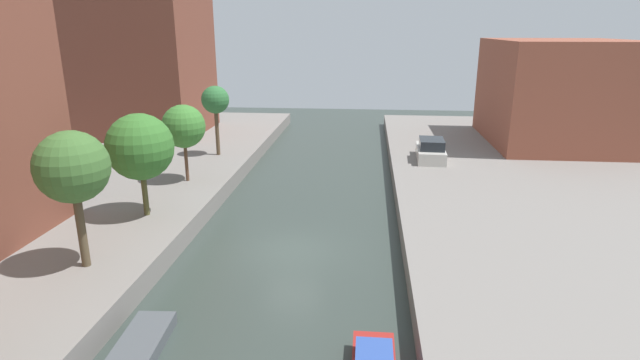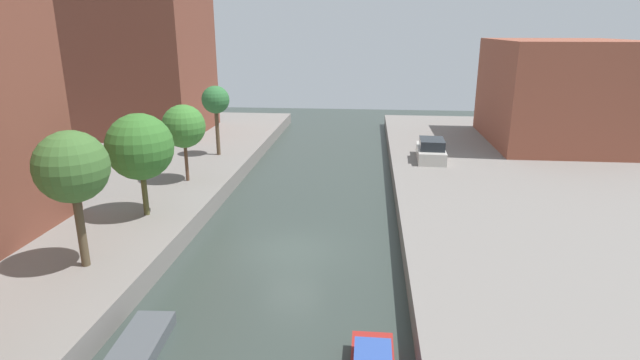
# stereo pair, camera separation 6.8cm
# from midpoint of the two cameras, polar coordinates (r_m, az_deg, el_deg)

# --- Properties ---
(ground_plane) EXTENTS (84.00, 84.00, 0.00)m
(ground_plane) POSITION_cam_midpoint_polar(r_m,az_deg,el_deg) (23.32, -3.11, -8.05)
(ground_plane) COLOR #333D38
(quay_right) EXTENTS (20.00, 64.00, 1.00)m
(quay_right) POSITION_cam_midpoint_polar(r_m,az_deg,el_deg) (25.69, 32.45, -7.19)
(quay_right) COLOR gray
(quay_right) RESTS_ON ground_plane
(low_block_right) EXTENTS (10.00, 12.28, 7.95)m
(low_block_right) POSITION_cam_midpoint_polar(r_m,az_deg,el_deg) (43.93, 25.44, 8.98)
(low_block_right) COLOR brown
(low_block_right) RESTS_ON quay_right
(street_tree_2) EXTENTS (2.68, 2.68, 5.31)m
(street_tree_2) POSITION_cam_midpoint_polar(r_m,az_deg,el_deg) (20.46, -26.27, 1.25)
(street_tree_2) COLOR brown
(street_tree_2) RESTS_ON quay_left
(street_tree_3) EXTENTS (3.18, 3.18, 5.02)m
(street_tree_3) POSITION_cam_midpoint_polar(r_m,az_deg,el_deg) (25.29, -19.71, 3.55)
(street_tree_3) COLOR #4C4A28
(street_tree_3) RESTS_ON quay_left
(street_tree_4) EXTENTS (2.54, 2.54, 4.57)m
(street_tree_4) POSITION_cam_midpoint_polar(r_m,az_deg,el_deg) (30.53, -15.17, 5.89)
(street_tree_4) COLOR brown
(street_tree_4) RESTS_ON quay_left
(street_tree_5) EXTENTS (1.94, 1.94, 4.95)m
(street_tree_5) POSITION_cam_midpoint_polar(r_m,az_deg,el_deg) (36.43, -11.72, 8.81)
(street_tree_5) COLOR brown
(street_tree_5) RESTS_ON quay_left
(parked_car) EXTENTS (2.02, 4.22, 1.51)m
(parked_car) POSITION_cam_midpoint_polar(r_m,az_deg,el_deg) (35.75, 12.54, 3.26)
(parked_car) COLOR beige
(parked_car) RESTS_ON quay_right
(moored_boat_left_2) EXTENTS (1.56, 3.97, 0.45)m
(moored_boat_left_2) POSITION_cam_midpoint_polar(r_m,az_deg,el_deg) (17.42, -20.08, -17.78)
(moored_boat_left_2) COLOR #4C5156
(moored_boat_left_2) RESTS_ON ground_plane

